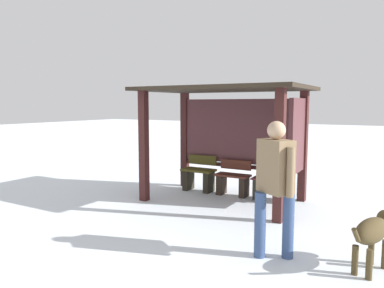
{
  "coord_description": "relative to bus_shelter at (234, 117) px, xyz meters",
  "views": [
    {
      "loc": [
        3.06,
        -6.47,
        1.89
      ],
      "look_at": [
        -0.27,
        -0.74,
        1.18
      ],
      "focal_mm": 34.48,
      "sensor_mm": 36.0,
      "label": 1
    }
  ],
  "objects": [
    {
      "name": "person_walking",
      "position": [
        1.6,
        -2.39,
        -0.66
      ],
      "size": [
        0.56,
        0.44,
        1.69
      ],
      "color": "#826849",
      "rests_on": "ground"
    },
    {
      "name": "dog",
      "position": [
        2.69,
        -2.17,
        -1.2
      ],
      "size": [
        0.46,
        0.93,
        0.64
      ],
      "color": "#493B21",
      "rests_on": "ground"
    },
    {
      "name": "bus_shelter",
      "position": [
        0.0,
        0.0,
        0.0
      ],
      "size": [
        3.18,
        2.02,
        2.22
      ],
      "color": "#3E1C1B",
      "rests_on": "ground"
    },
    {
      "name": "ground_plane",
      "position": [
        -0.12,
        -0.24,
        -1.65
      ],
      "size": [
        60.0,
        60.0,
        0.0
      ],
      "primitive_type": "plane",
      "color": "white"
    },
    {
      "name": "bench_center_inside",
      "position": [
        -0.12,
        0.25,
        -1.35
      ],
      "size": [
        0.72,
        0.35,
        0.73
      ],
      "color": "#54281D",
      "rests_on": "ground"
    },
    {
      "name": "bench_left_inside",
      "position": [
        -0.94,
        0.25,
        -1.33
      ],
      "size": [
        0.72,
        0.39,
        0.77
      ],
      "color": "#453F17",
      "rests_on": "ground"
    },
    {
      "name": "bench_right_inside",
      "position": [
        0.69,
        0.25,
        -1.36
      ],
      "size": [
        0.72,
        0.38,
        0.73
      ],
      "color": "#58282C",
      "rests_on": "ground"
    }
  ]
}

